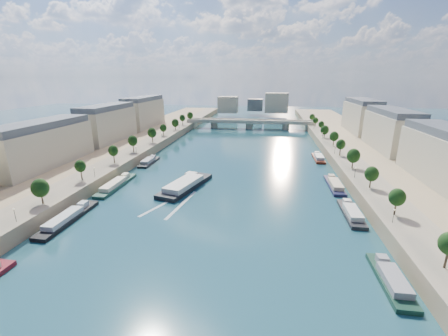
% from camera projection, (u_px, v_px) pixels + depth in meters
% --- Properties ---
extents(ground, '(700.00, 700.00, 0.00)m').
position_uv_depth(ground, '(231.00, 172.00, 144.90)').
color(ground, '#0B2F31').
rests_on(ground, ground).
extents(quay_left, '(44.00, 520.00, 5.00)m').
position_uv_depth(quay_left, '(93.00, 162.00, 154.30)').
color(quay_left, '#9E8460').
rests_on(quay_left, ground).
extents(quay_right, '(44.00, 520.00, 5.00)m').
position_uv_depth(quay_right, '(390.00, 174.00, 134.04)').
color(quay_right, '#9E8460').
rests_on(quay_right, ground).
extents(pave_left, '(14.00, 520.00, 0.10)m').
position_uv_depth(pave_left, '(120.00, 158.00, 151.45)').
color(pave_left, gray).
rests_on(pave_left, quay_left).
extents(pave_right, '(14.00, 520.00, 0.10)m').
position_uv_depth(pave_right, '(356.00, 168.00, 135.41)').
color(pave_right, gray).
rests_on(pave_right, quay_right).
extents(trees_left, '(4.80, 268.80, 8.26)m').
position_uv_depth(trees_left, '(124.00, 147.00, 151.48)').
color(trees_left, '#382B1E').
rests_on(trees_left, ground).
extents(trees_right, '(4.80, 268.80, 8.26)m').
position_uv_depth(trees_right, '(347.00, 151.00, 143.57)').
color(trees_right, '#382B1E').
rests_on(trees_right, ground).
extents(lamps_left, '(0.36, 200.36, 4.28)m').
position_uv_depth(lamps_left, '(118.00, 158.00, 140.56)').
color(lamps_left, black).
rests_on(lamps_left, ground).
extents(lamps_right, '(0.36, 200.36, 4.28)m').
position_uv_depth(lamps_right, '(344.00, 158.00, 139.98)').
color(lamps_right, black).
rests_on(lamps_right, ground).
extents(buildings_left, '(16.00, 226.00, 23.20)m').
position_uv_depth(buildings_left, '(80.00, 130.00, 163.42)').
color(buildings_left, beige).
rests_on(buildings_left, ground).
extents(buildings_right, '(16.00, 226.00, 23.20)m').
position_uv_depth(buildings_right, '(415.00, 139.00, 139.51)').
color(buildings_right, beige).
rests_on(buildings_right, ground).
extents(skyline, '(79.00, 42.00, 22.00)m').
position_uv_depth(skyline, '(257.00, 104.00, 347.91)').
color(skyline, beige).
rests_on(skyline, ground).
extents(bridge, '(112.00, 12.00, 8.15)m').
position_uv_depth(bridge, '(249.00, 123.00, 266.84)').
color(bridge, '#C1B79E').
rests_on(bridge, ground).
extents(tour_barge, '(17.05, 33.24, 4.34)m').
position_uv_depth(tour_barge, '(185.00, 185.00, 124.37)').
color(tour_barge, black).
rests_on(tour_barge, ground).
extents(wake, '(14.19, 25.92, 0.04)m').
position_uv_depth(wake, '(173.00, 204.00, 109.13)').
color(wake, silver).
rests_on(wake, ground).
extents(moored_barges_left, '(5.00, 154.84, 3.60)m').
position_uv_depth(moored_barges_left, '(66.00, 220.00, 94.90)').
color(moored_barges_left, '#171D34').
rests_on(moored_barges_left, ground).
extents(moored_barges_right, '(5.00, 164.19, 3.60)m').
position_uv_depth(moored_barges_right, '(354.00, 218.00, 96.27)').
color(moored_barges_right, black).
rests_on(moored_barges_right, ground).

